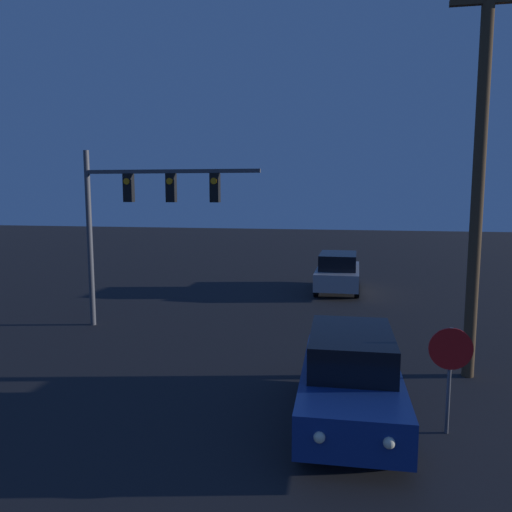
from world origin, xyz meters
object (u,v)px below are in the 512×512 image
at_px(car_near, 351,377).
at_px(car_far, 338,272).
at_px(stop_sign, 450,360).
at_px(utility_pole, 479,170).
at_px(traffic_signal_mast, 139,206).

bearing_deg(car_near, car_far, -88.70).
xyz_separation_m(car_far, stop_sign, (2.28, -13.08, 0.52)).
bearing_deg(stop_sign, utility_pole, 71.44).
distance_m(car_near, car_far, 12.88).
xyz_separation_m(stop_sign, utility_pole, (1.05, 3.13, 3.54)).
bearing_deg(car_near, utility_pole, -134.99).
xyz_separation_m(car_near, car_far, (-0.52, 12.87, 0.00)).
relative_size(car_near, stop_sign, 2.27).
bearing_deg(car_far, utility_pole, -70.50).
height_order(car_near, traffic_signal_mast, traffic_signal_mast).
height_order(car_far, traffic_signal_mast, traffic_signal_mast).
bearing_deg(utility_pole, stop_sign, -108.56).
distance_m(car_near, stop_sign, 1.85).
distance_m(car_near, traffic_signal_mast, 9.28).
bearing_deg(stop_sign, car_near, 172.99).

